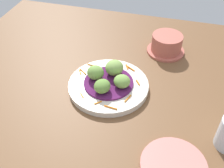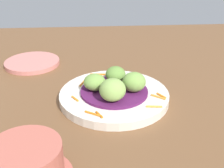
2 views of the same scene
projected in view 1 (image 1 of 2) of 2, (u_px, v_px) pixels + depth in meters
The scene contains 10 objects.
table_surface at pixel (97, 103), 77.73cm from camera, with size 110.00×110.00×2.00cm, color brown.
main_plate at pixel (109, 86), 80.37cm from camera, with size 24.11×24.11×1.83cm, color silver.
cabbage_bed at pixel (109, 83), 79.56cm from camera, with size 14.85×14.85×0.59cm, color #51194C.
carrot_garnish at pixel (107, 82), 80.04cm from camera, with size 20.13×20.11×0.40cm.
guac_scoop_left at pixel (102, 86), 75.24cm from camera, with size 4.64×5.00×3.64cm, color olive.
guac_scoop_center at pixel (122, 81), 76.87cm from camera, with size 4.83×4.80×3.56cm, color #759E47.
guac_scoop_right at pixel (114, 68), 80.72cm from camera, with size 5.56×5.42×4.63cm, color #84A851.
guac_scoop_back at pixel (95, 73), 79.22cm from camera, with size 4.65×5.12×4.33cm, color #759E47.
side_plate_small at pixel (174, 166), 60.59cm from camera, with size 15.33×15.33×1.14cm, color tan.
terracotta_bowl at pixel (166, 44), 93.10cm from camera, with size 13.20×13.20×6.68cm.
Camera 1 is at (-51.16, -18.52, 56.94)cm, focal length 42.69 mm.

